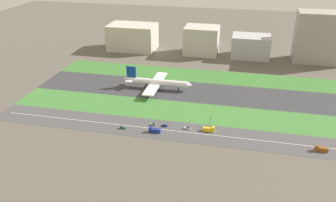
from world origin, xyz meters
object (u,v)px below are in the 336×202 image
truck_2 (154,130)px  cargo_warehouse (320,37)px  terminal_building (133,37)px  hangar_building (201,40)px  truck_0 (321,149)px  car_0 (153,124)px  traffic_light (210,121)px  office_tower (251,46)px  fuel_tank_west (210,39)px  car_3 (188,128)px  car_2 (165,125)px  truck_1 (209,129)px  car_1 (123,128)px  airliner (156,82)px

truck_2 → cargo_warehouse: 237.30m
terminal_building → hangar_building: bearing=0.0°
truck_0 → car_0: truck_0 is taller
traffic_light → office_tower: office_tower is taller
truck_2 → fuel_tank_west: (12.84, 237.00, 4.54)m
truck_0 → car_3: size_ratio=1.91×
truck_0 → fuel_tank_west: fuel_tank_west is taller
fuel_tank_west → car_2: bearing=-91.9°
terminal_building → cargo_warehouse: size_ratio=1.03×
truck_1 → traffic_light: 8.41m
car_2 → car_1: bearing=-161.2°
car_2 → truck_0: size_ratio=0.52×
car_0 → office_tower: bearing=69.5°
office_tower → cargo_warehouse: size_ratio=0.78×
car_1 → cargo_warehouse: (161.09, 192.00, 26.56)m
traffic_light → car_2: bearing=-166.3°
truck_2 → airliner: bearing=-76.4°
car_3 → office_tower: office_tower is taller
hangar_building → fuel_tank_west: hangar_building is taller
truck_2 → car_3: 24.69m
car_1 → car_0: (20.64, 10.00, 0.00)m
truck_0 → car_3: bearing=-6.3°
terminal_building → fuel_tank_west: 101.12m
truck_1 → car_3: 15.81m
truck_0 → car_1: bearing=0.0°
car_2 → car_3: (17.20, 0.00, 0.00)m
car_2 → office_tower: (59.11, 182.00, 11.60)m
truck_0 → traffic_light: bearing=-13.5°
hangar_building → terminal_building: bearing=180.0°
truck_2 → fuel_tank_west: fuel_tank_west is taller
truck_0 → hangar_building: hangar_building is taller
truck_1 → terminal_building: 216.04m
truck_0 → truck_1: (-75.04, 10.00, 0.00)m
car_0 → cargo_warehouse: bearing=52.3°
car_0 → car_3: bearing=0.0°
airliner → car_2: size_ratio=14.77×
fuel_tank_west → car_0: bearing=-94.1°
truck_2 → traffic_light: (38.23, 17.99, 2.62)m
truck_0 → terminal_building: size_ratio=0.15×
car_0 → truck_1: 41.76m
car_0 → truck_0: bearing=-4.9°
office_tower → airliner: bearing=-126.2°
truck_0 → car_2: bearing=-5.3°
airliner → cargo_warehouse: size_ratio=1.18×
car_3 → terminal_building: 208.07m
airliner → cargo_warehouse: cargo_warehouse is taller
airliner → car_0: size_ratio=14.77×
car_1 → traffic_light: size_ratio=0.61×
terminal_building → fuel_tank_west: bearing=26.5°
truck_2 → terminal_building: terminal_building is taller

